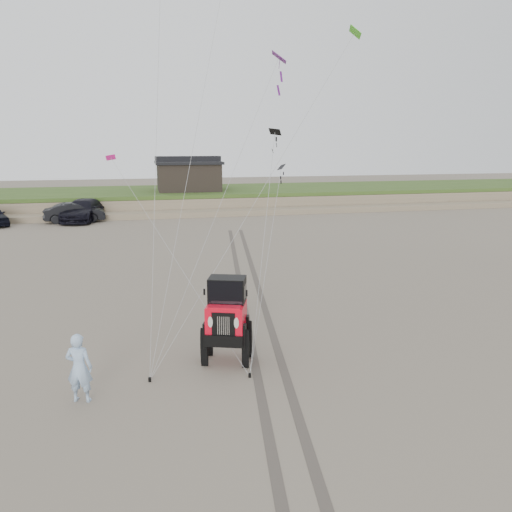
% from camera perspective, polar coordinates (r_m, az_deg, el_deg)
% --- Properties ---
extents(ground, '(160.00, 160.00, 0.00)m').
position_cam_1_polar(ground, '(14.88, -1.91, -12.59)').
color(ground, '#6B6054').
rests_on(ground, ground).
extents(dune_ridge, '(160.00, 14.25, 1.73)m').
position_cam_1_polar(dune_ridge, '(51.07, -9.95, 6.40)').
color(dune_ridge, '#7A6B54').
rests_on(dune_ridge, ground).
extents(cabin, '(6.40, 5.40, 3.35)m').
position_cam_1_polar(cabin, '(50.50, -7.73, 9.16)').
color(cabin, black).
rests_on(cabin, dune_ridge).
extents(truck_b, '(4.89, 2.02, 1.57)m').
position_cam_1_polar(truck_b, '(43.56, -20.00, 4.69)').
color(truck_b, black).
rests_on(truck_b, ground).
extents(truck_c, '(3.63, 6.44, 1.76)m').
position_cam_1_polar(truck_c, '(44.05, -19.16, 4.96)').
color(truck_c, black).
rests_on(truck_c, ground).
extents(jeep, '(4.01, 5.96, 2.05)m').
position_cam_1_polar(jeep, '(14.84, -3.37, -8.37)').
color(jeep, red).
rests_on(jeep, ground).
extents(man, '(0.75, 0.59, 1.81)m').
position_cam_1_polar(man, '(13.48, -19.55, -11.95)').
color(man, '#81A0C8').
rests_on(man, ground).
extents(kite_flock, '(10.01, 7.38, 9.53)m').
position_cam_1_polar(kite_flock, '(22.82, 2.08, 22.79)').
color(kite_flock, black).
rests_on(kite_flock, ground).
extents(stake_main, '(0.08, 0.08, 0.12)m').
position_cam_1_polar(stake_main, '(14.34, -12.05, -13.64)').
color(stake_main, black).
rests_on(stake_main, ground).
extents(stake_aux, '(0.08, 0.08, 0.12)m').
position_cam_1_polar(stake_aux, '(14.27, -0.73, -13.48)').
color(stake_aux, black).
rests_on(stake_aux, ground).
extents(tire_tracks, '(5.22, 29.74, 0.01)m').
position_cam_1_polar(tire_tracks, '(22.59, -0.76, -3.57)').
color(tire_tracks, '#4C443D').
rests_on(tire_tracks, ground).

